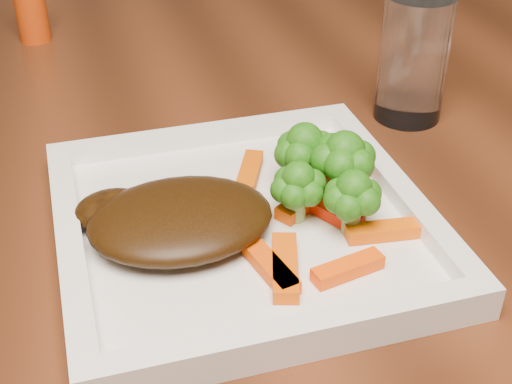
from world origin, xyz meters
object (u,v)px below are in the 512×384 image
object	(u,v)px
drinking_glass	(413,59)
plate	(243,228)
spice_shaker	(30,3)
steak	(181,219)

from	to	relation	value
drinking_glass	plate	bearing A→B (deg)	-145.62
plate	drinking_glass	world-z (taller)	drinking_glass
drinking_glass	spice_shaker	bearing A→B (deg)	138.15
plate	steak	bearing A→B (deg)	-175.46
steak	spice_shaker	xyz separation A→B (m)	(-0.09, 0.45, 0.02)
spice_shaker	drinking_glass	bearing A→B (deg)	-41.85
plate	drinking_glass	xyz separation A→B (m)	(0.20, 0.14, 0.05)
plate	drinking_glass	size ratio (longest dim) A/B	2.25
plate	spice_shaker	world-z (taller)	spice_shaker
plate	steak	xyz separation A→B (m)	(-0.05, -0.00, 0.02)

